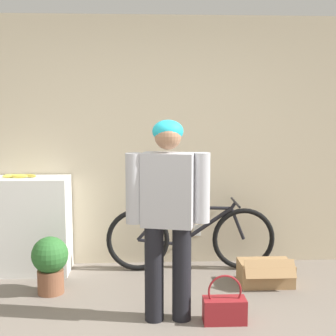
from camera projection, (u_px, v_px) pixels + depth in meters
wall_back at (146, 142)px, 4.92m from camera, size 8.00×0.07×2.60m
side_shelf at (28, 225)px, 4.71m from camera, size 0.82×0.42×0.97m
person at (168, 206)px, 3.58m from camera, size 0.64×0.29×1.57m
bicycle at (191, 237)px, 4.78m from camera, size 1.73×0.46×0.72m
banana at (19, 176)px, 4.63m from camera, size 0.35×0.09×0.04m
handbag at (225, 309)px, 3.63m from camera, size 0.33×0.16×0.38m
cardboard_box at (265, 273)px, 4.43m from camera, size 0.49×0.39×0.28m
potted_plant at (50, 262)px, 4.18m from camera, size 0.33×0.33×0.52m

